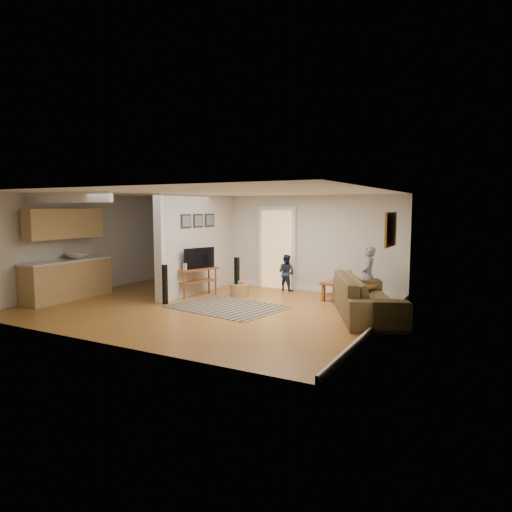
{
  "coord_description": "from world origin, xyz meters",
  "views": [
    {
      "loc": [
        5.64,
        -8.1,
        2.17
      ],
      "look_at": [
        0.82,
        0.8,
        1.1
      ],
      "focal_mm": 32.0,
      "sensor_mm": 36.0,
      "label": 1
    }
  ],
  "objects_px": {
    "toy_basket": "(239,289)",
    "child": "(368,303)",
    "coffee_table": "(350,288)",
    "speaker_right": "(237,277)",
    "tv_console": "(197,271)",
    "toddler": "(286,291)",
    "speaker_left": "(165,284)",
    "sofa": "(366,316)"
  },
  "relations": [
    {
      "from": "speaker_left",
      "to": "child",
      "type": "relative_size",
      "value": 0.7
    },
    {
      "from": "coffee_table",
      "to": "toddler",
      "type": "distance_m",
      "value": 2.1
    },
    {
      "from": "speaker_right",
      "to": "toy_basket",
      "type": "distance_m",
      "value": 0.33
    },
    {
      "from": "coffee_table",
      "to": "child",
      "type": "xyz_separation_m",
      "value": [
        0.38,
        0.17,
        -0.36
      ]
    },
    {
      "from": "sofa",
      "to": "speaker_right",
      "type": "relative_size",
      "value": 2.84
    },
    {
      "from": "speaker_right",
      "to": "sofa",
      "type": "bearing_deg",
      "value": 2.12
    },
    {
      "from": "toy_basket",
      "to": "speaker_right",
      "type": "bearing_deg",
      "value": -101.07
    },
    {
      "from": "toy_basket",
      "to": "child",
      "type": "relative_size",
      "value": 0.36
    },
    {
      "from": "toddler",
      "to": "sofa",
      "type": "bearing_deg",
      "value": 154.33
    },
    {
      "from": "coffee_table",
      "to": "toy_basket",
      "type": "xyz_separation_m",
      "value": [
        -2.65,
        -0.47,
        -0.19
      ]
    },
    {
      "from": "speaker_left",
      "to": "speaker_right",
      "type": "height_order",
      "value": "speaker_right"
    },
    {
      "from": "coffee_table",
      "to": "sofa",
      "type": "bearing_deg",
      "value": -57.56
    },
    {
      "from": "coffee_table",
      "to": "speaker_right",
      "type": "bearing_deg",
      "value": -168.06
    },
    {
      "from": "toy_basket",
      "to": "child",
      "type": "bearing_deg",
      "value": 11.98
    },
    {
      "from": "sofa",
      "to": "speaker_left",
      "type": "bearing_deg",
      "value": 78.91
    },
    {
      "from": "speaker_right",
      "to": "toddler",
      "type": "xyz_separation_m",
      "value": [
        0.73,
        1.3,
        -0.48
      ]
    },
    {
      "from": "tv_console",
      "to": "toddler",
      "type": "relative_size",
      "value": 1.23
    },
    {
      "from": "coffee_table",
      "to": "speaker_right",
      "type": "distance_m",
      "value": 2.73
    },
    {
      "from": "speaker_right",
      "to": "child",
      "type": "relative_size",
      "value": 0.75
    },
    {
      "from": "speaker_left",
      "to": "sofa",
      "type": "bearing_deg",
      "value": 28.46
    },
    {
      "from": "toy_basket",
      "to": "child",
      "type": "xyz_separation_m",
      "value": [
        3.03,
        0.64,
        -0.17
      ]
    },
    {
      "from": "toy_basket",
      "to": "toddler",
      "type": "xyz_separation_m",
      "value": [
        0.72,
        1.21,
        -0.17
      ]
    },
    {
      "from": "tv_console",
      "to": "toddler",
      "type": "distance_m",
      "value": 2.45
    },
    {
      "from": "sofa",
      "to": "tv_console",
      "type": "bearing_deg",
      "value": 63.98
    },
    {
      "from": "child",
      "to": "toddler",
      "type": "relative_size",
      "value": 1.35
    },
    {
      "from": "tv_console",
      "to": "speaker_right",
      "type": "relative_size",
      "value": 1.21
    },
    {
      "from": "sofa",
      "to": "child",
      "type": "relative_size",
      "value": 2.13
    },
    {
      "from": "coffee_table",
      "to": "tv_console",
      "type": "distance_m",
      "value": 3.71
    },
    {
      "from": "toddler",
      "to": "tv_console",
      "type": "bearing_deg",
      "value": 55.45
    },
    {
      "from": "speaker_left",
      "to": "child",
      "type": "distance_m",
      "value": 4.63
    },
    {
      "from": "sofa",
      "to": "toddler",
      "type": "xyz_separation_m",
      "value": [
        -2.61,
        1.8,
        0.0
      ]
    },
    {
      "from": "sofa",
      "to": "toddler",
      "type": "bearing_deg",
      "value": 30.46
    },
    {
      "from": "coffee_table",
      "to": "child",
      "type": "bearing_deg",
      "value": 24.41
    },
    {
      "from": "speaker_right",
      "to": "toy_basket",
      "type": "relative_size",
      "value": 2.1
    },
    {
      "from": "sofa",
      "to": "coffee_table",
      "type": "bearing_deg",
      "value": 7.48
    },
    {
      "from": "coffee_table",
      "to": "speaker_left",
      "type": "distance_m",
      "value": 4.2
    },
    {
      "from": "toddler",
      "to": "coffee_table",
      "type": "bearing_deg",
      "value": 168.09
    },
    {
      "from": "coffee_table",
      "to": "speaker_left",
      "type": "relative_size",
      "value": 1.45
    },
    {
      "from": "toddler",
      "to": "toy_basket",
      "type": "bearing_deg",
      "value": 68.21
    },
    {
      "from": "sofa",
      "to": "toddler",
      "type": "relative_size",
      "value": 2.88
    },
    {
      "from": "toy_basket",
      "to": "child",
      "type": "distance_m",
      "value": 3.1
    },
    {
      "from": "sofa",
      "to": "speaker_right",
      "type": "xyz_separation_m",
      "value": [
        -3.35,
        0.5,
        0.48
      ]
    }
  ]
}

